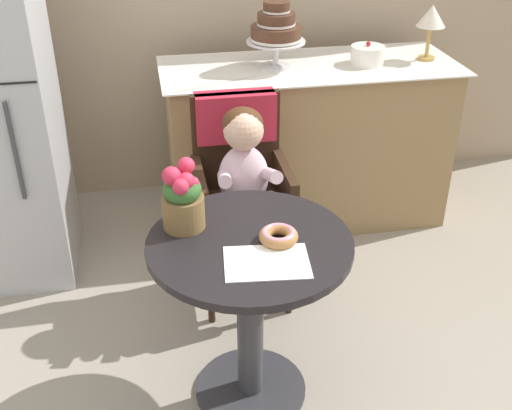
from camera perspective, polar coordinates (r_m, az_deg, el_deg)
ground_plane at (r=2.64m, az=-0.49°, el=-16.39°), size 8.00×8.00×0.00m
cafe_table at (r=2.30m, az=-0.55°, el=-7.63°), size 0.72×0.72×0.72m
wicker_chair at (r=2.84m, az=-1.53°, el=3.52°), size 0.42×0.45×0.95m
seated_child at (r=2.69m, az=-1.01°, el=2.78°), size 0.27×0.32×0.73m
paper_napkin at (r=2.06m, az=0.98°, el=-5.21°), size 0.30×0.23×0.00m
donut_front at (r=2.16m, az=2.05°, el=-2.77°), size 0.14×0.14×0.04m
flower_vase at (r=2.20m, az=-6.68°, el=0.71°), size 0.15×0.16×0.25m
display_counter at (r=3.52m, az=4.60°, el=5.57°), size 1.56×0.62×0.90m
tiered_cake_stand at (r=3.26m, az=1.83°, el=15.62°), size 0.30×0.30×0.33m
round_layer_cake at (r=3.41m, az=10.05°, el=13.23°), size 0.18×0.18×0.12m
table_lamp at (r=3.51m, az=15.59°, el=15.96°), size 0.15×0.15×0.28m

